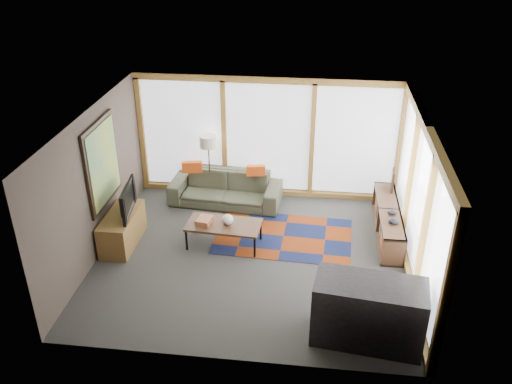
# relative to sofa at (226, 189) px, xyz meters

# --- Properties ---
(ground) EXTENTS (5.50, 5.50, 0.00)m
(ground) POSITION_rel_sofa_xyz_m (0.82, -1.92, -0.33)
(ground) COLOR #30302E
(ground) RESTS_ON ground
(room_envelope) EXTENTS (5.52, 5.02, 2.62)m
(room_envelope) POSITION_rel_sofa_xyz_m (1.32, -1.35, 1.21)
(room_envelope) COLOR #3E362F
(room_envelope) RESTS_ON ground
(rug) EXTENTS (2.61, 1.75, 0.01)m
(rug) POSITION_rel_sofa_xyz_m (1.31, -1.17, -0.33)
(rug) COLOR #66250B
(rug) RESTS_ON ground
(sofa) EXTENTS (2.35, 1.07, 0.67)m
(sofa) POSITION_rel_sofa_xyz_m (0.00, 0.00, 0.00)
(sofa) COLOR #313626
(sofa) RESTS_ON ground
(pillow_left) EXTENTS (0.43, 0.20, 0.23)m
(pillow_left) POSITION_rel_sofa_xyz_m (-0.70, 0.03, 0.45)
(pillow_left) COLOR #BE4312
(pillow_left) RESTS_ON sofa
(pillow_right) EXTENTS (0.40, 0.18, 0.21)m
(pillow_right) POSITION_rel_sofa_xyz_m (0.63, 0.03, 0.44)
(pillow_right) COLOR #BE4312
(pillow_right) RESTS_ON sofa
(floor_lamp) EXTENTS (0.36, 0.36, 1.43)m
(floor_lamp) POSITION_rel_sofa_xyz_m (-0.37, 0.19, 0.38)
(floor_lamp) COLOR #2E2318
(floor_lamp) RESTS_ON ground
(coffee_table) EXTENTS (1.38, 0.76, 0.45)m
(coffee_table) POSITION_rel_sofa_xyz_m (0.24, -1.58, -0.11)
(coffee_table) COLOR #361E15
(coffee_table) RESTS_ON ground
(book_stack) EXTENTS (0.30, 0.35, 0.10)m
(book_stack) POSITION_rel_sofa_xyz_m (-0.11, -1.60, 0.16)
(book_stack) COLOR #925638
(book_stack) RESTS_ON coffee_table
(vase) EXTENTS (0.25, 0.25, 0.19)m
(vase) POSITION_rel_sofa_xyz_m (0.31, -1.58, 0.20)
(vase) COLOR beige
(vase) RESTS_ON coffee_table
(bookshelf) EXTENTS (0.40, 2.21, 0.55)m
(bookshelf) POSITION_rel_sofa_xyz_m (3.25, -0.84, -0.06)
(bookshelf) COLOR #361E15
(bookshelf) RESTS_ON ground
(bowl_a) EXTENTS (0.22, 0.22, 0.10)m
(bowl_a) POSITION_rel_sofa_xyz_m (3.27, -1.36, 0.27)
(bowl_a) COLOR black
(bowl_a) RESTS_ON bookshelf
(bowl_b) EXTENTS (0.17, 0.17, 0.08)m
(bowl_b) POSITION_rel_sofa_xyz_m (3.28, -1.03, 0.26)
(bowl_b) COLOR black
(bowl_b) RESTS_ON bookshelf
(shelf_picture) EXTENTS (0.07, 0.33, 0.43)m
(shelf_picture) POSITION_rel_sofa_xyz_m (3.36, -0.07, 0.43)
(shelf_picture) COLOR black
(shelf_picture) RESTS_ON bookshelf
(tv_console) EXTENTS (0.51, 1.23, 0.62)m
(tv_console) POSITION_rel_sofa_xyz_m (-1.62, -1.76, -0.03)
(tv_console) COLOR brown
(tv_console) RESTS_ON ground
(television) EXTENTS (0.25, 0.98, 0.56)m
(television) POSITION_rel_sofa_xyz_m (-1.55, -1.71, 0.56)
(television) COLOR black
(television) RESTS_ON tv_console
(bar_counter) EXTENTS (1.62, 0.91, 0.98)m
(bar_counter) POSITION_rel_sofa_xyz_m (2.69, -3.77, 0.15)
(bar_counter) COLOR black
(bar_counter) RESTS_ON ground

